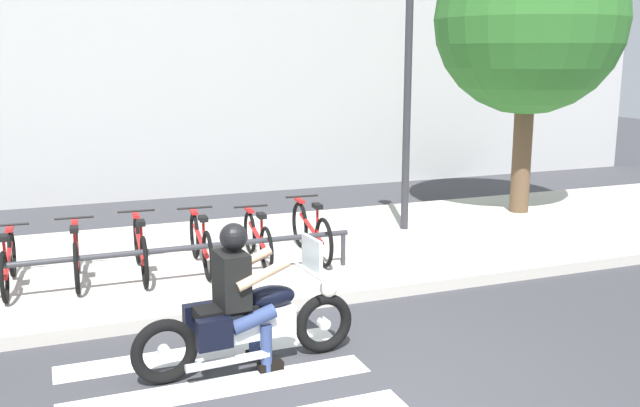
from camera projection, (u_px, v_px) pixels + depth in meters
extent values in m
cube|color=#B7B2A8|center=(224.00, 259.00, 10.14)|extent=(24.00, 4.40, 0.15)
cube|color=white|center=(220.00, 387.00, 6.37)|extent=(2.80, 0.40, 0.01)
cube|color=white|center=(201.00, 353.00, 7.10)|extent=(2.80, 0.40, 0.01)
torus|color=black|center=(324.00, 323.00, 7.07)|extent=(0.62, 0.15, 0.61)
cylinder|color=silver|center=(324.00, 323.00, 7.07)|extent=(0.12, 0.11, 0.11)
torus|color=black|center=(165.00, 352.00, 6.40)|extent=(0.62, 0.15, 0.61)
cylinder|color=silver|center=(165.00, 352.00, 6.40)|extent=(0.12, 0.11, 0.11)
cube|color=silver|center=(248.00, 323.00, 6.71)|extent=(0.90, 0.34, 0.28)
ellipsoid|color=black|center=(269.00, 297.00, 6.75)|extent=(0.54, 0.32, 0.22)
cube|color=black|center=(225.00, 311.00, 6.58)|extent=(0.58, 0.32, 0.10)
cube|color=black|center=(200.00, 318.00, 6.72)|extent=(0.33, 0.14, 0.28)
cube|color=black|center=(214.00, 334.00, 6.34)|extent=(0.33, 0.14, 0.28)
cylinder|color=silver|center=(309.00, 272.00, 6.89)|extent=(0.08, 0.62, 0.03)
sphere|color=white|center=(328.00, 288.00, 7.02)|extent=(0.18, 0.18, 0.18)
cube|color=silver|center=(312.00, 254.00, 6.87)|extent=(0.07, 0.40, 0.32)
cylinder|color=silver|center=(228.00, 361.00, 6.49)|extent=(0.79, 0.14, 0.08)
cube|color=black|center=(232.00, 279.00, 6.55)|extent=(0.29, 0.42, 0.52)
sphere|color=black|center=(234.00, 237.00, 6.48)|extent=(0.26, 0.26, 0.26)
cylinder|color=tan|center=(247.00, 262.00, 6.83)|extent=(0.52, 0.13, 0.26)
cylinder|color=tan|center=(263.00, 274.00, 6.44)|extent=(0.52, 0.13, 0.26)
cylinder|color=navy|center=(242.00, 308.00, 6.83)|extent=(0.45, 0.17, 0.24)
cylinder|color=navy|center=(254.00, 336.00, 6.94)|extent=(0.11, 0.11, 0.46)
cube|color=black|center=(258.00, 354.00, 7.00)|extent=(0.25, 0.12, 0.08)
cylinder|color=navy|center=(254.00, 319.00, 6.55)|extent=(0.45, 0.17, 0.24)
cylinder|color=navy|center=(266.00, 348.00, 6.66)|extent=(0.11, 0.11, 0.46)
cube|color=black|center=(271.00, 366.00, 6.72)|extent=(0.25, 0.12, 0.08)
torus|color=black|center=(12.00, 254.00, 9.01)|extent=(0.08, 0.60, 0.60)
torus|color=black|center=(4.00, 277.00, 8.05)|extent=(0.08, 0.60, 0.60)
cylinder|color=red|center=(8.00, 260.00, 8.52)|extent=(0.11, 0.92, 0.25)
cylinder|color=red|center=(5.00, 253.00, 8.25)|extent=(0.04, 0.04, 0.37)
cube|color=black|center=(3.00, 238.00, 8.21)|extent=(0.11, 0.20, 0.06)
cylinder|color=black|center=(8.00, 225.00, 8.83)|extent=(0.48, 0.05, 0.03)
cube|color=red|center=(10.00, 229.00, 8.94)|extent=(0.09, 0.28, 0.04)
torus|color=black|center=(76.00, 247.00, 9.26)|extent=(0.08, 0.63, 0.62)
torus|color=black|center=(77.00, 268.00, 8.35)|extent=(0.08, 0.63, 0.62)
cylinder|color=red|center=(76.00, 252.00, 8.80)|extent=(0.10, 0.88, 0.24)
cylinder|color=red|center=(75.00, 245.00, 8.54)|extent=(0.04, 0.04, 0.38)
cube|color=black|center=(74.00, 229.00, 8.50)|extent=(0.11, 0.20, 0.06)
cylinder|color=black|center=(74.00, 218.00, 9.09)|extent=(0.48, 0.05, 0.03)
cube|color=red|center=(75.00, 222.00, 9.19)|extent=(0.09, 0.28, 0.04)
torus|color=black|center=(137.00, 240.00, 9.60)|extent=(0.08, 0.64, 0.64)
torus|color=black|center=(144.00, 262.00, 8.58)|extent=(0.08, 0.64, 0.64)
cylinder|color=red|center=(140.00, 245.00, 9.07)|extent=(0.11, 0.98, 0.26)
cylinder|color=red|center=(141.00, 238.00, 8.79)|extent=(0.04, 0.04, 0.39)
cube|color=black|center=(141.00, 223.00, 8.75)|extent=(0.11, 0.20, 0.06)
cylinder|color=black|center=(136.00, 211.00, 9.41)|extent=(0.48, 0.05, 0.03)
cube|color=red|center=(136.00, 215.00, 9.53)|extent=(0.09, 0.28, 0.04)
torus|color=black|center=(195.00, 236.00, 9.86)|extent=(0.08, 0.63, 0.63)
torus|color=black|center=(208.00, 255.00, 8.88)|extent=(0.08, 0.63, 0.63)
cylinder|color=red|center=(201.00, 240.00, 9.36)|extent=(0.11, 0.95, 0.26)
cylinder|color=red|center=(204.00, 233.00, 9.08)|extent=(0.04, 0.04, 0.38)
cube|color=black|center=(203.00, 219.00, 9.04)|extent=(0.11, 0.20, 0.06)
cylinder|color=black|center=(195.00, 208.00, 9.68)|extent=(0.48, 0.05, 0.03)
cube|color=red|center=(194.00, 212.00, 9.79)|extent=(0.09, 0.28, 0.04)
torus|color=black|center=(250.00, 232.00, 10.09)|extent=(0.08, 0.60, 0.60)
torus|color=black|center=(266.00, 249.00, 9.21)|extent=(0.08, 0.60, 0.60)
cylinder|color=red|center=(258.00, 236.00, 9.64)|extent=(0.10, 0.85, 0.24)
cylinder|color=red|center=(262.00, 229.00, 9.39)|extent=(0.04, 0.04, 0.37)
cube|color=black|center=(261.00, 216.00, 9.35)|extent=(0.11, 0.20, 0.06)
cylinder|color=black|center=(251.00, 206.00, 9.92)|extent=(0.48, 0.05, 0.03)
cube|color=red|center=(249.00, 210.00, 10.03)|extent=(0.09, 0.28, 0.04)
torus|color=black|center=(300.00, 224.00, 10.43)|extent=(0.09, 0.67, 0.67)
torus|color=black|center=(324.00, 242.00, 9.42)|extent=(0.09, 0.67, 0.67)
cylinder|color=red|center=(311.00, 228.00, 9.91)|extent=(0.11, 0.97, 0.26)
cylinder|color=red|center=(317.00, 221.00, 9.62)|extent=(0.04, 0.04, 0.41)
cube|color=black|center=(317.00, 206.00, 9.58)|extent=(0.11, 0.20, 0.06)
cylinder|color=black|center=(302.00, 196.00, 10.24)|extent=(0.48, 0.05, 0.03)
cube|color=red|center=(300.00, 200.00, 10.35)|extent=(0.09, 0.28, 0.04)
cylinder|color=#333338|center=(146.00, 252.00, 8.56)|extent=(5.28, 0.07, 0.07)
cylinder|color=#333338|center=(343.00, 249.00, 9.54)|extent=(0.06, 0.06, 0.45)
cylinder|color=#2D2D33|center=(407.00, 115.00, 11.23)|extent=(0.12, 0.12, 4.00)
cylinder|color=brown|center=(522.00, 154.00, 12.67)|extent=(0.34, 0.34, 2.39)
sphere|color=#2D6B28|center=(530.00, 19.00, 12.19)|extent=(3.27, 3.27, 3.27)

